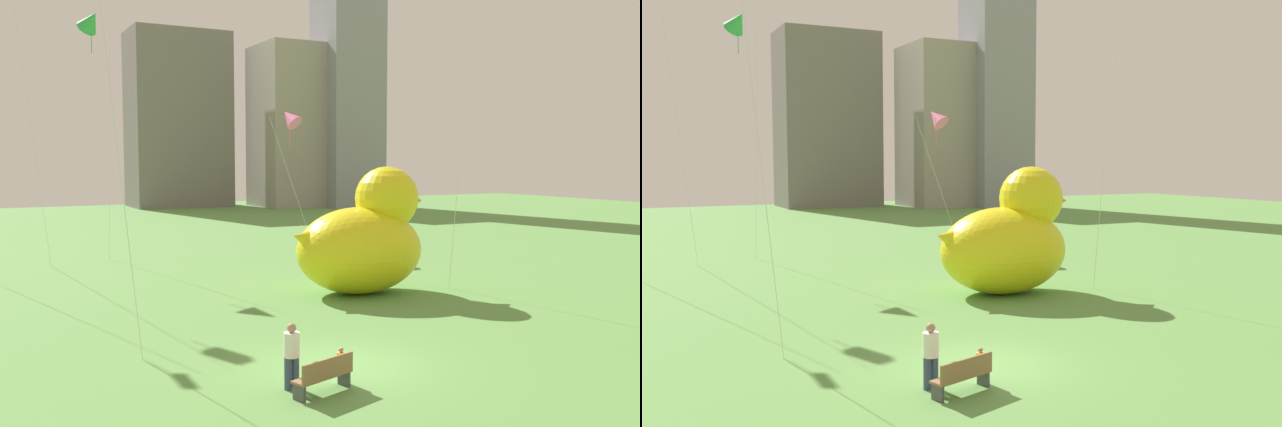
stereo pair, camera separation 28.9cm
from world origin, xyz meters
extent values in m
plane|color=#5E9447|center=(0.00, 0.00, 0.00)|extent=(140.00, 140.00, 0.00)
cube|color=olive|center=(-1.48, -1.79, 0.42)|extent=(1.77, 0.95, 0.06)
cube|color=olive|center=(-1.42, -1.98, 0.68)|extent=(1.65, 0.58, 0.45)
cube|color=#47474C|center=(-2.22, -2.03, 0.20)|extent=(0.19, 0.38, 0.39)
cube|color=#47474C|center=(-0.74, -1.55, 0.20)|extent=(0.19, 0.38, 0.39)
cylinder|color=#38476B|center=(-2.11, -1.18, 0.41)|extent=(0.19, 0.19, 0.81)
cylinder|color=#38476B|center=(-1.91, -1.18, 0.41)|extent=(0.19, 0.19, 0.81)
cylinder|color=white|center=(-2.01, -1.18, 1.12)|extent=(0.41, 0.41, 0.61)
sphere|color=#A87C5B|center=(-2.01, -1.18, 1.54)|extent=(0.24, 0.24, 0.24)
cylinder|color=silver|center=(-0.75, -1.31, 0.22)|extent=(0.10, 0.10, 0.44)
cylinder|color=silver|center=(-0.63, -1.31, 0.22)|extent=(0.10, 0.10, 0.44)
cylinder|color=gold|center=(-0.69, -1.31, 0.61)|extent=(0.22, 0.22, 0.33)
sphere|color=#A87C5B|center=(-0.69, -1.31, 0.84)|extent=(0.13, 0.13, 0.13)
ellipsoid|color=yellow|center=(5.69, 8.41, 1.83)|extent=(5.61, 4.15, 3.66)
sphere|color=yellow|center=(7.03, 8.41, 3.99)|extent=(2.73, 2.73, 2.73)
cone|color=orange|center=(8.26, 8.41, 3.85)|extent=(1.23, 1.23, 1.23)
cone|color=yellow|center=(3.25, 8.41, 2.44)|extent=(1.67, 1.46, 1.76)
cube|color=gray|center=(14.00, 64.44, 10.31)|extent=(11.36, 7.78, 20.63)
cube|color=#9E938C|center=(26.00, 58.37, 9.53)|extent=(8.02, 9.05, 19.06)
cube|color=gray|center=(32.00, 55.16, 14.45)|extent=(6.81, 6.73, 28.91)
cylinder|color=silver|center=(9.38, 6.24, 7.69)|extent=(0.67, 2.51, 15.38)
cylinder|color=silver|center=(-5.98, 21.63, 8.40)|extent=(1.84, 1.09, 16.81)
cylinder|color=silver|center=(-1.83, 22.55, 6.52)|extent=(0.08, 1.70, 13.04)
cone|color=green|center=(-2.66, 22.52, 13.04)|extent=(1.70, 1.89, 1.55)
cylinder|color=green|center=(-2.66, 22.52, 12.14)|extent=(0.04, 0.04, 1.60)
cylinder|color=silver|center=(8.75, 21.51, 4.13)|extent=(2.65, 0.95, 8.26)
cone|color=pink|center=(9.21, 22.82, 8.26)|extent=(1.75, 1.90, 1.56)
cylinder|color=pink|center=(9.21, 22.82, 7.36)|extent=(0.04, 0.04, 1.60)
cylinder|color=silver|center=(-5.25, 4.34, 8.62)|extent=(1.14, 2.63, 17.24)
camera|label=1|loc=(-9.02, -16.06, 5.68)|focal=38.26mm
camera|label=2|loc=(-8.76, -16.19, 5.68)|focal=38.26mm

